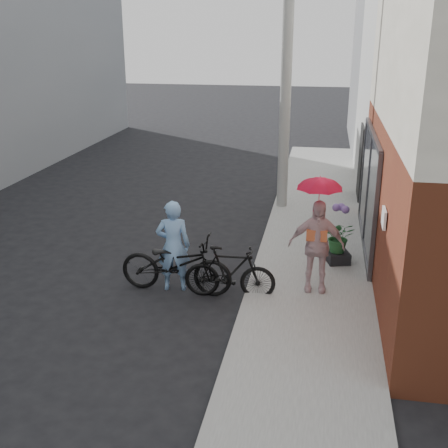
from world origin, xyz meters
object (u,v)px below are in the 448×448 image
(utility_pole, at_px, (286,78))
(bike_left, at_px, (176,264))
(officer, at_px, (173,246))
(bike_right, at_px, (230,272))
(kimono_woman, at_px, (316,246))
(planter, at_px, (338,257))

(utility_pole, height_order, bike_left, utility_pole)
(officer, xyz_separation_m, bike_right, (1.09, -0.18, -0.37))
(bike_right, distance_m, kimono_woman, 1.63)
(utility_pole, relative_size, planter, 16.22)
(bike_left, relative_size, bike_right, 1.28)
(officer, bearing_deg, bike_left, 112.04)
(bike_right, bearing_deg, utility_pole, -7.94)
(utility_pole, bearing_deg, kimono_woman, -78.67)
(bike_right, relative_size, kimono_woman, 0.97)
(officer, height_order, bike_right, officer)
(kimono_woman, distance_m, planter, 1.60)
(kimono_woman, bearing_deg, officer, -177.60)
(bike_left, bearing_deg, utility_pole, -12.83)
(bike_left, height_order, planter, bike_left)
(bike_left, height_order, bike_right, bike_left)
(utility_pole, xyz_separation_m, officer, (-1.59, -5.27, -2.63))
(bike_right, bearing_deg, kimono_woman, -78.38)
(officer, relative_size, bike_left, 0.82)
(utility_pole, height_order, bike_right, utility_pole)
(bike_left, xyz_separation_m, planter, (2.98, 1.67, -0.33))
(officer, distance_m, kimono_woman, 2.62)
(officer, distance_m, bike_left, 0.34)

